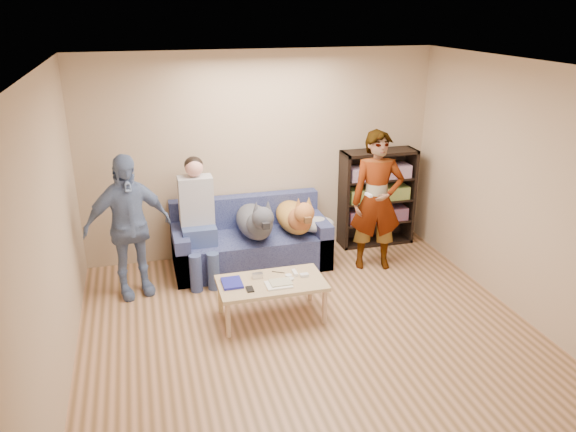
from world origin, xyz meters
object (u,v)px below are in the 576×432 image
object	(u,v)px
notebook_blue	(232,283)
dog_tan	(295,217)
person_standing_left	(128,227)
dog_gray	(256,221)
coffee_table	(271,285)
person_standing_right	(377,201)
bookshelf	(377,195)
sofa	(250,243)
camera_silver	(257,276)
person_seated	(198,215)

from	to	relation	value
notebook_blue	dog_tan	bearing A→B (deg)	48.89
person_standing_left	dog_gray	bearing A→B (deg)	-6.82
notebook_blue	coffee_table	size ratio (longest dim) A/B	0.24
person_standing_left	dog_gray	size ratio (longest dim) A/B	1.30
person_standing_right	person_standing_left	xyz separation A→B (m)	(-2.92, 0.05, -0.05)
bookshelf	person_standing_right	bearing A→B (deg)	-114.47
person_standing_right	sofa	distance (m)	1.66
dog_gray	notebook_blue	bearing A→B (deg)	-113.93
notebook_blue	dog_tan	distance (m)	1.54
sofa	dog_gray	bearing A→B (deg)	-76.90
sofa	dog_gray	size ratio (longest dim) A/B	1.52
dog_tan	person_standing_right	bearing A→B (deg)	-19.26
notebook_blue	coffee_table	world-z (taller)	notebook_blue
person_standing_left	camera_silver	xyz separation A→B (m)	(1.26, -0.81, -0.37)
camera_silver	person_seated	bearing A→B (deg)	113.44
person_seated	bookshelf	bearing A→B (deg)	8.40
person_standing_right	camera_silver	xyz separation A→B (m)	(-1.65, -0.75, -0.42)
bookshelf	sofa	bearing A→B (deg)	-172.60
person_standing_left	person_seated	distance (m)	0.84
camera_silver	bookshelf	xyz separation A→B (m)	(1.97, 1.45, 0.23)
dog_tan	coffee_table	world-z (taller)	dog_tan
person_standing_left	person_seated	size ratio (longest dim) A/B	1.11
person_standing_left	coffee_table	xyz separation A→B (m)	(1.38, -0.93, -0.44)
notebook_blue	coffee_table	xyz separation A→B (m)	(0.40, -0.05, -0.06)
person_seated	dog_tan	world-z (taller)	person_seated
person_seated	coffee_table	world-z (taller)	person_seated
person_standing_left	sofa	bearing A→B (deg)	0.31
person_standing_left	notebook_blue	xyz separation A→B (m)	(0.98, -0.88, -0.38)
person_standing_left	dog_gray	xyz separation A→B (m)	(1.48, 0.23, -0.18)
person_standing_right	camera_silver	size ratio (longest dim) A/B	15.68
person_standing_left	camera_silver	distance (m)	1.55
notebook_blue	person_seated	world-z (taller)	person_seated
person_seated	sofa	bearing A→B (deg)	11.17
person_standing_right	notebook_blue	xyz separation A→B (m)	(-1.93, -0.82, -0.43)
dog_gray	sofa	bearing A→B (deg)	103.10
person_standing_right	coffee_table	size ratio (longest dim) A/B	1.57
person_standing_left	bookshelf	world-z (taller)	person_standing_left
notebook_blue	person_seated	bearing A→B (deg)	99.43
sofa	dog_tan	world-z (taller)	dog_tan
person_standing_right	dog_tan	bearing A→B (deg)	173.81
camera_silver	person_standing_left	bearing A→B (deg)	147.43
camera_silver	sofa	size ratio (longest dim) A/B	0.06
dog_tan	coffee_table	xyz separation A→B (m)	(-0.60, -1.20, -0.26)
coffee_table	sofa	bearing A→B (deg)	87.91
person_standing_right	person_standing_left	bearing A→B (deg)	-168.00
person_standing_left	person_seated	bearing A→B (deg)	4.01
notebook_blue	dog_gray	xyz separation A→B (m)	(0.49, 1.11, 0.21)
camera_silver	dog_gray	distance (m)	1.08
sofa	bookshelf	distance (m)	1.86
notebook_blue	camera_silver	bearing A→B (deg)	14.04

